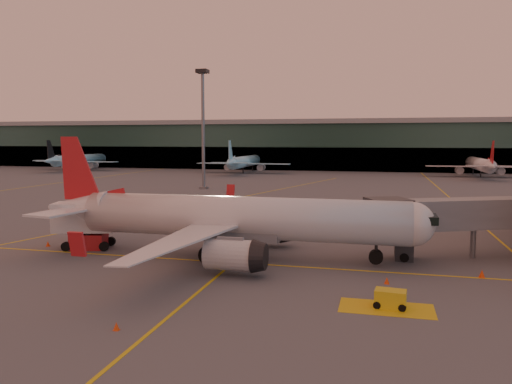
# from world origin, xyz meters

# --- Properties ---
(ground) EXTENTS (600.00, 600.00, 0.00)m
(ground) POSITION_xyz_m (0.00, 0.00, 0.00)
(ground) COLOR #4C4F54
(ground) RESTS_ON ground
(taxi_markings) EXTENTS (100.12, 173.00, 0.01)m
(taxi_markings) POSITION_xyz_m (-7.32, 44.49, 0.01)
(taxi_markings) COLOR gold
(taxi_markings) RESTS_ON ground
(terminal) EXTENTS (400.00, 20.00, 17.60)m
(terminal) POSITION_xyz_m (0.00, 141.79, 8.76)
(terminal) COLOR #19382D
(terminal) RESTS_ON ground
(mast_west_near) EXTENTS (2.40, 2.40, 25.60)m
(mast_west_near) POSITION_xyz_m (-20.00, 66.00, 14.86)
(mast_west_near) COLOR slate
(mast_west_near) RESTS_ON ground
(distant_aircraft_row) EXTENTS (225.00, 34.00, 13.00)m
(distant_aircraft_row) POSITION_xyz_m (-53.75, 118.00, 0.00)
(distant_aircraft_row) COLOR #97E0FC
(distant_aircraft_row) RESTS_ON ground
(main_airplane) EXTENTS (36.64, 32.89, 11.09)m
(main_airplane) POSITION_xyz_m (4.01, 6.64, 3.60)
(main_airplane) COLOR silver
(main_airplane) RESTS_ON ground
(jet_bridge) EXTENTS (20.31, 11.29, 5.60)m
(jet_bridge) POSITION_xyz_m (26.96, 12.87, 3.80)
(jet_bridge) COLOR slate
(jet_bridge) RESTS_ON ground
(catering_truck) EXTENTS (6.39, 3.99, 4.60)m
(catering_truck) POSITION_xyz_m (-10.84, 6.96, 2.61)
(catering_truck) COLOR #A4171B
(catering_truck) RESTS_ON ground
(gpu_cart) EXTENTS (2.12, 1.41, 1.17)m
(gpu_cart) POSITION_xyz_m (18.23, -3.84, 0.57)
(gpu_cart) COLOR gold
(gpu_cart) RESTS_ON ground
(cone_nose) EXTENTS (0.50, 0.50, 0.64)m
(cone_nose) POSITION_xyz_m (25.35, 5.17, 0.31)
(cone_nose) COLOR #EA410C
(cone_nose) RESTS_ON ground
(cone_tail) EXTENTS (0.41, 0.41, 0.52)m
(cone_tail) POSITION_xyz_m (-15.23, 6.87, 0.25)
(cone_tail) COLOR #EA410C
(cone_tail) RESTS_ON ground
(cone_wing_right) EXTENTS (0.38, 0.38, 0.48)m
(cone_wing_right) POSITION_xyz_m (2.99, -11.58, 0.23)
(cone_wing_right) COLOR #EA410C
(cone_wing_right) RESTS_ON ground
(cone_wing_left) EXTENTS (0.38, 0.38, 0.49)m
(cone_wing_left) POSITION_xyz_m (4.58, 25.37, 0.24)
(cone_wing_left) COLOR #EA410C
(cone_wing_left) RESTS_ON ground
(cone_fwd) EXTENTS (0.40, 0.40, 0.51)m
(cone_fwd) POSITION_xyz_m (18.08, 1.63, 0.25)
(cone_fwd) COLOR #EA410C
(cone_fwd) RESTS_ON ground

